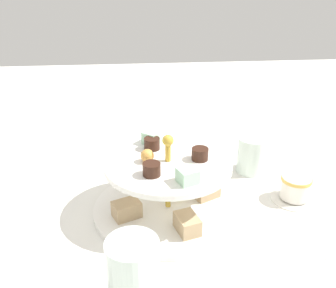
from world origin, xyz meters
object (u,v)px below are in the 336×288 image
(water_glass_tall_right, at_px, (134,280))
(butter_knife_right, at_px, (324,279))
(tiered_serving_stand, at_px, (168,189))
(water_glass_short_left, at_px, (252,155))
(water_glass_mid_back, at_px, (157,143))
(butter_knife_left, at_px, (16,208))
(teacup_with_saucer, at_px, (295,189))

(water_glass_tall_right, xyz_separation_m, butter_knife_right, (0.03, -0.28, -0.06))
(butter_knife_right, bearing_deg, tiered_serving_stand, 86.19)
(water_glass_short_left, bearing_deg, water_glass_mid_back, 68.18)
(water_glass_tall_right, height_order, butter_knife_left, water_glass_tall_right)
(tiered_serving_stand, height_order, water_glass_tall_right, tiered_serving_stand)
(water_glass_short_left, distance_m, water_glass_mid_back, 0.22)
(water_glass_short_left, height_order, butter_knife_right, water_glass_short_left)
(tiered_serving_stand, bearing_deg, water_glass_short_left, -56.05)
(tiered_serving_stand, xyz_separation_m, water_glass_short_left, (0.13, -0.20, -0.01))
(water_glass_tall_right, bearing_deg, butter_knife_left, 40.39)
(butter_knife_left, bearing_deg, water_glass_mid_back, 136.09)
(tiered_serving_stand, xyz_separation_m, water_glass_mid_back, (0.22, 0.00, -0.01))
(tiered_serving_stand, relative_size, butter_knife_right, 1.65)
(water_glass_short_left, distance_m, teacup_with_saucer, 0.13)
(water_glass_mid_back, bearing_deg, butter_knife_right, -152.23)
(water_glass_tall_right, distance_m, butter_knife_left, 0.35)
(teacup_with_saucer, distance_m, butter_knife_left, 0.54)
(water_glass_short_left, distance_m, butter_knife_right, 0.34)
(butter_knife_right, bearing_deg, water_glass_tall_right, 136.01)
(tiered_serving_stand, bearing_deg, water_glass_mid_back, 1.32)
(butter_knife_right, relative_size, water_glass_mid_back, 2.06)
(water_glass_tall_right, xyz_separation_m, water_glass_short_left, (0.37, -0.27, -0.02))
(butter_knife_left, bearing_deg, water_glass_short_left, 114.90)
(water_glass_tall_right, distance_m, butter_knife_right, 0.29)
(teacup_with_saucer, bearing_deg, butter_knife_left, 88.14)
(water_glass_tall_right, relative_size, butter_knife_right, 0.70)
(butter_knife_left, bearing_deg, butter_knife_right, 78.43)
(water_glass_short_left, height_order, butter_knife_left, water_glass_short_left)
(butter_knife_left, relative_size, butter_knife_right, 1.00)
(teacup_with_saucer, xyz_separation_m, butter_knife_left, (0.02, 0.54, -0.02))
(water_glass_tall_right, bearing_deg, butter_knife_right, -83.06)
(water_glass_tall_right, bearing_deg, teacup_with_saucer, -52.43)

